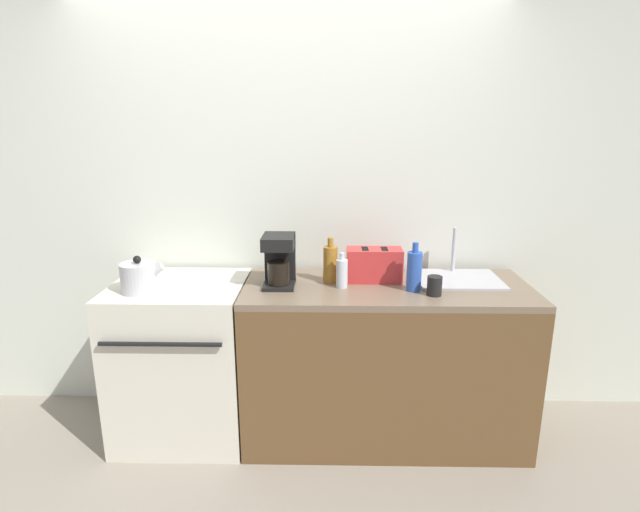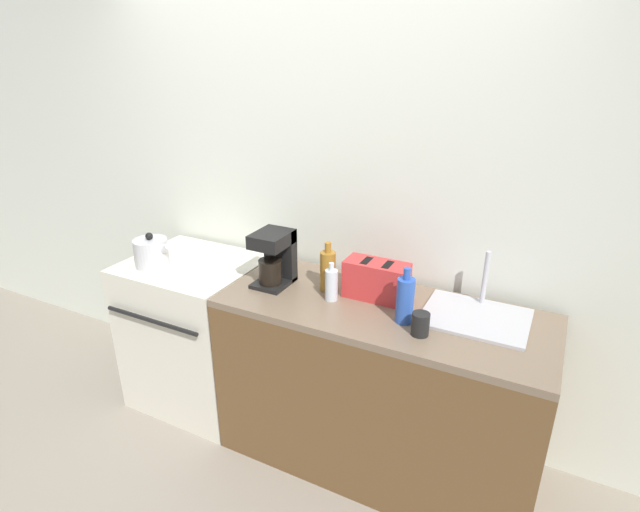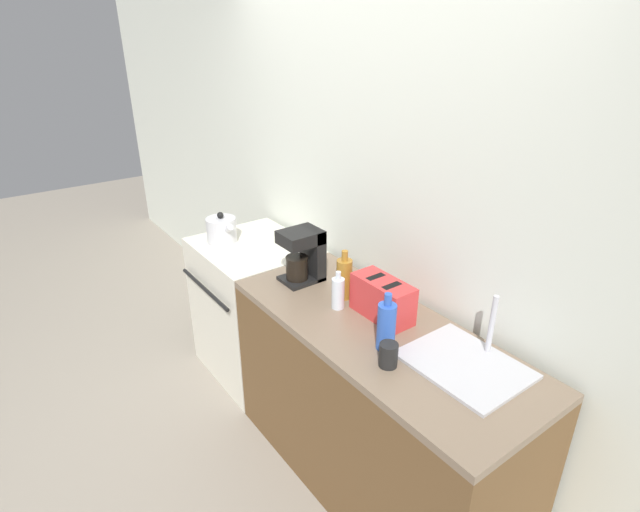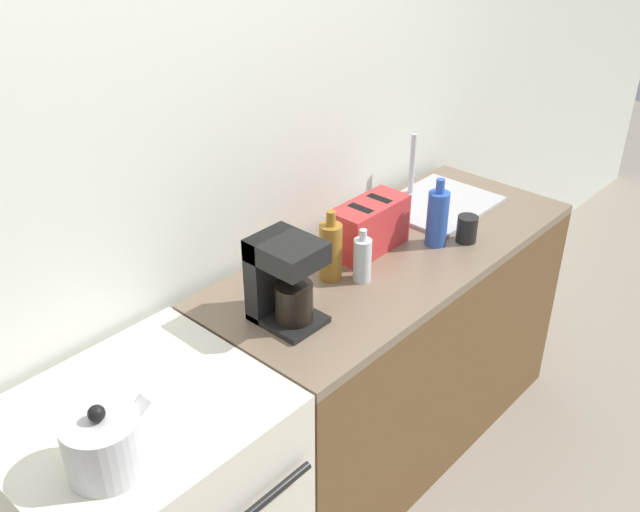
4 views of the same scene
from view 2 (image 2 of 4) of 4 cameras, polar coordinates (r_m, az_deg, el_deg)
ground_plane at (r=2.98m, az=-7.42°, el=-22.09°), size 12.00×12.00×0.00m
wall_back at (r=2.83m, az=-0.70°, el=6.55°), size 8.00×0.05×2.60m
stove at (r=3.20m, az=-13.77°, el=-8.24°), size 0.74×0.69×0.93m
counter_block at (r=2.68m, az=6.64°, el=-14.65°), size 1.60×0.65×0.93m
kettle at (r=2.98m, az=-18.68°, el=0.39°), size 0.24×0.19×0.20m
toaster at (r=2.48m, az=6.45°, el=-2.75°), size 0.31×0.14×0.19m
coffee_maker at (r=2.61m, az=-5.18°, el=0.03°), size 0.17×0.22×0.29m
sink_tray at (r=2.43m, az=17.39°, el=-6.45°), size 0.47×0.38×0.28m
bottle_blue at (r=2.27m, az=9.70°, el=-4.95°), size 0.08×0.08×0.27m
bottle_clear at (r=2.45m, az=1.31°, el=-3.26°), size 0.06×0.06×0.20m
bottle_amber at (r=2.54m, az=0.90°, el=-1.65°), size 0.08×0.08×0.26m
cup_black at (r=2.22m, az=11.40°, el=-7.63°), size 0.08×0.08×0.10m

